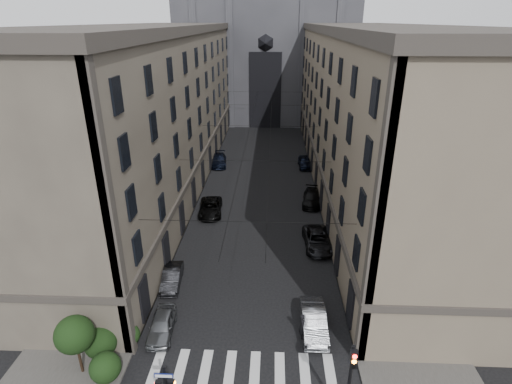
# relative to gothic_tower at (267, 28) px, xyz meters

# --- Properties ---
(sidewalk_left) EXTENTS (7.00, 80.00, 0.15)m
(sidewalk_left) POSITION_rel_gothic_tower_xyz_m (-10.50, -38.96, -17.72)
(sidewalk_left) COLOR #383533
(sidewalk_left) RESTS_ON ground
(sidewalk_right) EXTENTS (7.00, 80.00, 0.15)m
(sidewalk_right) POSITION_rel_gothic_tower_xyz_m (10.50, -38.96, -17.72)
(sidewalk_right) COLOR #383533
(sidewalk_right) RESTS_ON ground
(zebra_crossing) EXTENTS (11.00, 3.20, 0.01)m
(zebra_crossing) POSITION_rel_gothic_tower_xyz_m (0.00, -69.96, -17.79)
(zebra_crossing) COLOR beige
(zebra_crossing) RESTS_ON ground
(building_left) EXTENTS (13.60, 60.60, 18.85)m
(building_left) POSITION_rel_gothic_tower_xyz_m (-13.44, -38.96, -8.45)
(building_left) COLOR #4A4339
(building_left) RESTS_ON ground
(building_right) EXTENTS (13.60, 60.60, 18.85)m
(building_right) POSITION_rel_gothic_tower_xyz_m (13.44, -38.96, -8.45)
(building_right) COLOR brown
(building_right) RESTS_ON ground
(gothic_tower) EXTENTS (35.00, 23.00, 58.00)m
(gothic_tower) POSITION_rel_gothic_tower_xyz_m (0.00, 0.00, 0.00)
(gothic_tower) COLOR #2D2D33
(gothic_tower) RESTS_ON ground
(traffic_light_right) EXTENTS (0.34, 0.50, 5.20)m
(traffic_light_right) POSITION_rel_gothic_tower_xyz_m (5.60, -73.04, -14.51)
(traffic_light_right) COLOR black
(traffic_light_right) RESTS_ON ground
(shrub_cluster) EXTENTS (3.90, 4.40, 3.90)m
(shrub_cluster) POSITION_rel_gothic_tower_xyz_m (-8.72, -69.95, -16.00)
(shrub_cluster) COLOR black
(shrub_cluster) RESTS_ON sidewalk_left
(tram_wires) EXTENTS (14.00, 60.00, 0.43)m
(tram_wires) POSITION_rel_gothic_tower_xyz_m (0.00, -39.33, -10.55)
(tram_wires) COLOR black
(tram_wires) RESTS_ON ground
(car_left_near) EXTENTS (1.80, 4.01, 1.34)m
(car_left_near) POSITION_rel_gothic_tower_xyz_m (-5.61, -66.96, -17.13)
(car_left_near) COLOR slate
(car_left_near) RESTS_ON ground
(car_left_midnear) EXTENTS (1.72, 4.09, 1.31)m
(car_left_midnear) POSITION_rel_gothic_tower_xyz_m (-6.20, -61.63, -17.14)
(car_left_midnear) COLOR black
(car_left_midnear) RESTS_ON ground
(car_left_midfar) EXTENTS (2.80, 5.30, 1.42)m
(car_left_midfar) POSITION_rel_gothic_tower_xyz_m (-5.00, -48.92, -17.09)
(car_left_midfar) COLOR black
(car_left_midfar) RESTS_ON ground
(car_left_far) EXTENTS (2.66, 5.36, 1.50)m
(car_left_far) POSITION_rel_gothic_tower_xyz_m (-6.13, -33.22, -17.05)
(car_left_far) COLOR black
(car_left_far) RESTS_ON ground
(car_right_near) EXTENTS (1.69, 4.63, 1.52)m
(car_right_near) POSITION_rel_gothic_tower_xyz_m (4.56, -66.25, -17.04)
(car_right_near) COLOR slate
(car_right_near) RESTS_ON ground
(car_right_midnear) EXTENTS (2.67, 5.35, 1.46)m
(car_right_midnear) POSITION_rel_gothic_tower_xyz_m (5.89, -55.37, -17.07)
(car_right_midnear) COLOR black
(car_right_midnear) RESTS_ON ground
(car_right_midfar) EXTENTS (2.60, 5.11, 1.42)m
(car_right_midfar) POSITION_rel_gothic_tower_xyz_m (6.15, -45.87, -17.09)
(car_right_midfar) COLOR black
(car_right_midfar) RESTS_ON ground
(car_right_far) EXTENTS (1.91, 4.43, 1.49)m
(car_right_far) POSITION_rel_gothic_tower_xyz_m (6.20, -33.51, -17.05)
(car_right_far) COLOR black
(car_right_far) RESTS_ON ground
(pedestrian) EXTENTS (0.46, 0.68, 1.85)m
(pedestrian) POSITION_rel_gothic_tower_xyz_m (3.76, -66.96, -16.88)
(pedestrian) COLOR black
(pedestrian) RESTS_ON ground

